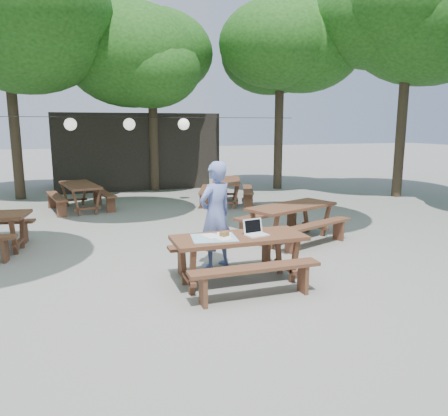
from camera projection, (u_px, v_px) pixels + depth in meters
name	position (u px, v px, depth m)	size (l,w,h in m)	color
ground	(188.00, 267.00, 7.46)	(80.00, 80.00, 0.00)	slate
pavilion	(135.00, 150.00, 17.12)	(6.00, 3.00, 2.80)	black
main_picnic_table	(239.00, 259.00, 6.63)	(2.00, 1.58, 0.75)	#4D2E1B
picnic_table_ne	(291.00, 222.00, 9.13)	(2.34, 2.16, 0.75)	#4D2E1B
picnic_table_far_w	(80.00, 197.00, 12.33)	(1.92, 2.17, 0.75)	#4D2E1B
picnic_table_far_e	(227.00, 191.00, 13.29)	(2.13, 2.32, 0.75)	#4D2E1B
woman	(216.00, 215.00, 7.31)	(0.66, 0.43, 1.81)	#6B7CC3
plastic_chair	(218.00, 191.00, 14.32)	(0.55, 0.55, 0.90)	silver
laptop	(255.00, 231.00, 6.61)	(0.38, 0.32, 0.24)	white
tabletop_clutter	(216.00, 237.00, 6.46)	(0.72, 0.64, 0.08)	#3785BC
paper_lanterns	(130.00, 124.00, 12.53)	(9.00, 0.34, 0.38)	black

